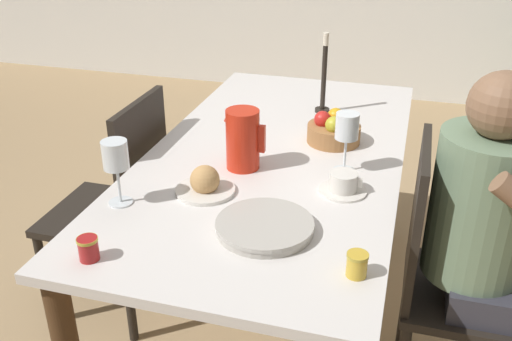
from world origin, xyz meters
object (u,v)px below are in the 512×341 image
teacup_near_person (343,184)px  bread_plate (205,184)px  serving_tray (265,227)px  person_seated (490,229)px  red_pitcher (243,139)px  jam_jar_red (88,248)px  chair_person_side (448,277)px  jam_jar_amber (357,264)px  chair_opposite (119,205)px  wine_glass_juice (116,159)px  candlestick_tall (324,82)px  fruit_bowl (334,130)px  wine_glass_water (347,129)px

teacup_near_person → bread_plate: size_ratio=0.80×
bread_plate → serving_tray: bearing=-35.0°
person_seated → red_pitcher: size_ratio=5.88×
serving_tray → red_pitcher: bearing=115.8°
red_pitcher → bread_plate: 0.22m
bread_plate → jam_jar_red: size_ratio=2.97×
chair_person_side → jam_jar_amber: size_ratio=15.07×
chair_opposite → teacup_near_person: 0.95m
chair_person_side → chair_opposite: size_ratio=1.00×
wine_glass_juice → candlestick_tall: bearing=64.5°
chair_person_side → chair_opposite: (-1.24, 0.12, 0.00)m
bread_plate → candlestick_tall: (0.22, 0.78, 0.10)m
jam_jar_red → fruit_bowl: fruit_bowl is taller
wine_glass_water → jam_jar_red: (-0.54, -0.67, -0.12)m
chair_opposite → red_pitcher: (0.54, -0.09, 0.39)m
wine_glass_water → jam_jar_red: bearing=-128.9°
serving_tray → jam_jar_red: 0.46m
jam_jar_amber → fruit_bowl: fruit_bowl is taller
fruit_bowl → jam_jar_red: bearing=-117.7°
chair_opposite → red_pitcher: 0.67m
chair_person_side → fruit_bowl: bearing=-125.8°
serving_tray → jam_jar_amber: size_ratio=4.32×
chair_person_side → red_pitcher: bearing=-92.2°
fruit_bowl → candlestick_tall: 0.32m
person_seated → fruit_bowl: 0.64m
bread_plate → red_pitcher: bearing=72.9°
wine_glass_water → teacup_near_person: size_ratio=1.36×
person_seated → red_pitcher: 0.81m
person_seated → wine_glass_water: 0.52m
jam_jar_amber → candlestick_tall: candlestick_tall is taller
person_seated → wine_glass_water: (-0.46, 0.11, 0.23)m
wine_glass_water → teacup_near_person: wine_glass_water is taller
chair_opposite → fruit_bowl: chair_opposite is taller
red_pitcher → bread_plate: red_pitcher is taller
red_pitcher → fruit_bowl: red_pitcher is taller
bread_plate → jam_jar_amber: (0.50, -0.29, 0.01)m
teacup_near_person → serving_tray: size_ratio=0.55×
chair_person_side → person_seated: size_ratio=0.79×
red_pitcher → wine_glass_water: size_ratio=1.00×
red_pitcher → teacup_near_person: size_ratio=1.36×
person_seated → teacup_near_person: size_ratio=8.00×
chair_person_side → wine_glass_water: bearing=-104.1°
person_seated → bread_plate: 0.87m
wine_glass_water → teacup_near_person: 0.19m
chair_opposite → wine_glass_water: bearing=-91.7°
fruit_bowl → candlestick_tall: size_ratio=0.59×
chair_person_side → person_seated: 0.23m
wine_glass_water → jam_jar_red: 0.87m
wine_glass_water → fruit_bowl: 0.26m
bread_plate → fruit_bowl: bearing=57.1°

